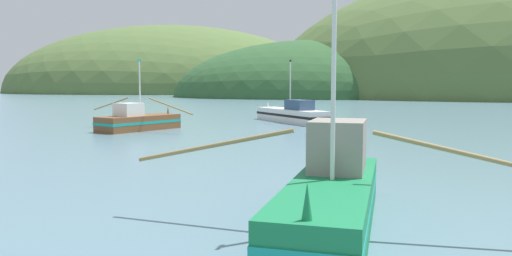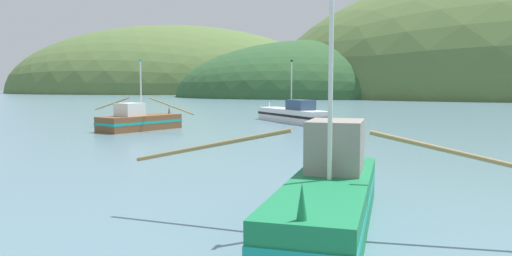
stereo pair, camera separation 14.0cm
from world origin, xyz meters
name	(u,v)px [view 2 (the right image)]	position (x,y,z in m)	size (l,w,h in m)	color
hill_far_right	(174,92)	(-65.84, 253.57, 0.00)	(172.94, 138.36, 70.39)	#516B38
hill_far_left	(316,97)	(5.90, 160.97, 0.00)	(94.49, 75.59, 37.49)	#2D562D
fishing_boat_brown	(139,121)	(-14.84, 37.39, 0.78)	(10.54, 7.51, 5.92)	brown
fishing_boat_green	(330,195)	(-1.05, 10.79, 0.87)	(10.89, 8.67, 6.72)	#197A47
fishing_boat_white	(293,114)	(-1.98, 47.05, 0.82)	(7.53, 11.27, 6.34)	white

